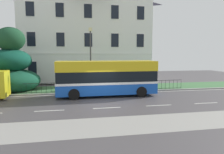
{
  "coord_description": "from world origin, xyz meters",
  "views": [
    {
      "loc": [
        -2.33,
        -16.24,
        3.89
      ],
      "look_at": [
        1.68,
        5.12,
        1.46
      ],
      "focal_mm": 33.2,
      "sensor_mm": 36.0,
      "label": 1
    }
  ],
  "objects_px": {
    "single_decker_bus": "(107,78)",
    "street_lamp_post": "(91,54)",
    "georgian_townhouse": "(86,35)",
    "evergreen_tree": "(12,69)",
    "litter_bin": "(69,85)"
  },
  "relations": [
    {
      "from": "georgian_townhouse",
      "to": "evergreen_tree",
      "type": "relative_size",
      "value": 2.62
    },
    {
      "from": "georgian_townhouse",
      "to": "litter_bin",
      "type": "bearing_deg",
      "value": -103.06
    },
    {
      "from": "single_decker_bus",
      "to": "litter_bin",
      "type": "xyz_separation_m",
      "value": [
        -3.53,
        2.82,
        -1.05
      ]
    },
    {
      "from": "street_lamp_post",
      "to": "litter_bin",
      "type": "distance_m",
      "value": 3.96
    },
    {
      "from": "georgian_townhouse",
      "to": "single_decker_bus",
      "type": "bearing_deg",
      "value": -85.53
    },
    {
      "from": "single_decker_bus",
      "to": "evergreen_tree",
      "type": "bearing_deg",
      "value": 155.98
    },
    {
      "from": "evergreen_tree",
      "to": "street_lamp_post",
      "type": "relative_size",
      "value": 1.04
    },
    {
      "from": "single_decker_bus",
      "to": "street_lamp_post",
      "type": "relative_size",
      "value": 1.42
    },
    {
      "from": "single_decker_bus",
      "to": "litter_bin",
      "type": "bearing_deg",
      "value": 140.95
    },
    {
      "from": "georgian_townhouse",
      "to": "single_decker_bus",
      "type": "height_order",
      "value": "georgian_townhouse"
    },
    {
      "from": "evergreen_tree",
      "to": "single_decker_bus",
      "type": "height_order",
      "value": "evergreen_tree"
    },
    {
      "from": "evergreen_tree",
      "to": "street_lamp_post",
      "type": "distance_m",
      "value": 8.27
    },
    {
      "from": "single_decker_bus",
      "to": "litter_bin",
      "type": "relative_size",
      "value": 8.74
    },
    {
      "from": "georgian_townhouse",
      "to": "evergreen_tree",
      "type": "xyz_separation_m",
      "value": [
        -8.23,
        -9.46,
        -4.43
      ]
    },
    {
      "from": "georgian_townhouse",
      "to": "street_lamp_post",
      "type": "distance_m",
      "value": 10.92
    }
  ]
}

